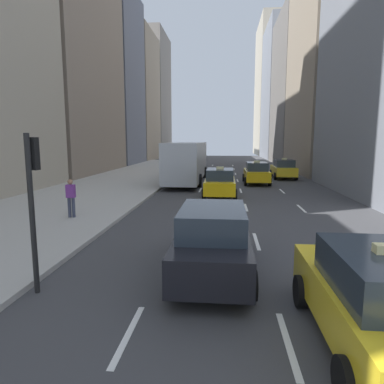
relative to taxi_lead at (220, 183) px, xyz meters
name	(u,v)px	position (x,y,z in m)	size (l,w,h in m)	color
sidewalk_left	(110,186)	(-8.20, 3.69, -0.81)	(8.00, 66.00, 0.15)	#ADAAA3
lane_markings	(243,198)	(1.40, -0.31, -0.87)	(5.72, 56.00, 0.01)	white
building_row_left	(80,36)	(-15.20, 16.14, 13.48)	(6.00, 83.51, 35.48)	#A89E89
building_row_right	(308,61)	(10.80, 26.38, 12.72)	(6.00, 94.92, 30.60)	slate
taxi_lead	(220,183)	(0.00, 0.00, 0.00)	(2.02, 4.40, 1.87)	yellow
taxi_second	(283,169)	(5.60, 10.80, 0.00)	(2.02, 4.40, 1.87)	yellow
taxi_third	(256,173)	(2.80, 6.62, 0.00)	(2.02, 4.40, 1.87)	yellow
taxi_fourth	(379,300)	(2.80, -15.36, 0.00)	(2.02, 4.40, 1.87)	yellow
sedan_black_near	(213,240)	(0.00, -12.32, 0.03)	(2.02, 4.79, 1.79)	black
city_bus	(187,161)	(-2.81, 7.29, 0.91)	(2.80, 11.61, 3.25)	#B7BCC1
pedestrian_far_walking	(71,196)	(-6.28, -6.94, 0.19)	(0.36, 0.22, 1.65)	#383D51
traffic_light_pole	(32,187)	(-3.95, -13.73, 1.53)	(0.24, 0.42, 3.60)	black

